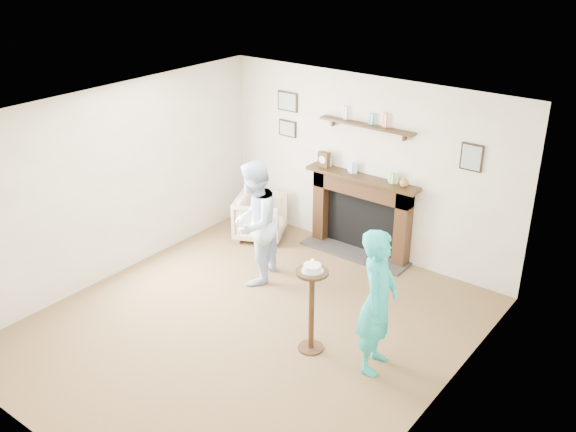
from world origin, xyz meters
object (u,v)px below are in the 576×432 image
at_px(man, 255,279).
at_px(pedestal_table, 312,295).
at_px(armchair, 261,237).
at_px(woman, 373,365).

height_order(man, pedestal_table, pedestal_table).
distance_m(armchair, woman, 3.34).
xyz_separation_m(woman, pedestal_table, (-0.70, -0.16, 0.69)).
bearing_deg(armchair, man, -169.94).
xyz_separation_m(man, pedestal_table, (1.47, -0.79, 0.69)).
relative_size(man, pedestal_table, 1.46).
distance_m(man, pedestal_table, 1.80).
bearing_deg(armchair, pedestal_table, -155.42).
relative_size(man, woman, 1.03).
xyz_separation_m(man, woman, (2.17, -0.63, 0.00)).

